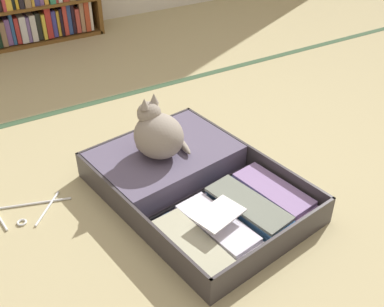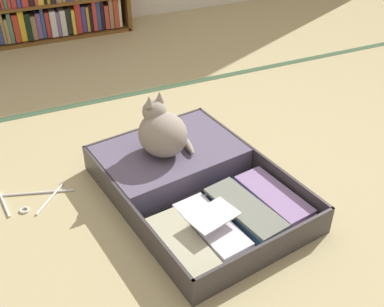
% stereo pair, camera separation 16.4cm
% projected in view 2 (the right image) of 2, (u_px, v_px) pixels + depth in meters
% --- Properties ---
extents(ground_plane, '(10.00, 10.00, 0.00)m').
position_uv_depth(ground_plane, '(207.00, 206.00, 2.00)').
color(ground_plane, tan).
extents(tatami_border, '(4.80, 0.05, 0.00)m').
position_uv_depth(tatami_border, '(129.00, 95.00, 2.82)').
color(tatami_border, '#355135').
rests_on(tatami_border, ground_plane).
extents(open_suitcase, '(0.79, 1.02, 0.13)m').
position_uv_depth(open_suitcase, '(189.00, 179.00, 2.07)').
color(open_suitcase, '#3A3638').
rests_on(open_suitcase, ground_plane).
extents(black_cat, '(0.28, 0.28, 0.28)m').
position_uv_depth(black_cat, '(161.00, 132.00, 2.05)').
color(black_cat, gray).
rests_on(black_cat, open_suitcase).
extents(clothes_hanger, '(0.38, 0.25, 0.01)m').
position_uv_depth(clothes_hanger, '(27.00, 199.00, 2.03)').
color(clothes_hanger, silver).
rests_on(clothes_hanger, ground_plane).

